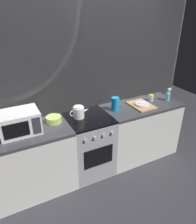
% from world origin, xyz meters
% --- Properties ---
extents(ground_plane, '(8.00, 8.00, 0.00)m').
position_xyz_m(ground_plane, '(0.00, 0.00, 0.00)').
color(ground_plane, '#2D2D33').
extents(back_wall, '(3.60, 0.05, 2.40)m').
position_xyz_m(back_wall, '(0.00, 0.32, 1.20)').
color(back_wall, gray).
rests_on(back_wall, ground_plane).
extents(counter_left, '(1.20, 0.60, 0.90)m').
position_xyz_m(counter_left, '(-0.90, 0.00, 0.45)').
color(counter_left, silver).
rests_on(counter_left, ground_plane).
extents(stove_unit, '(0.60, 0.63, 0.90)m').
position_xyz_m(stove_unit, '(-0.00, -0.00, 0.45)').
color(stove_unit, '#9E9EA3').
rests_on(stove_unit, ground_plane).
extents(counter_right, '(1.20, 0.60, 0.90)m').
position_xyz_m(counter_right, '(0.90, 0.00, 0.45)').
color(counter_right, silver).
rests_on(counter_right, ground_plane).
extents(microwave, '(0.46, 0.35, 0.27)m').
position_xyz_m(microwave, '(-0.88, 0.03, 1.04)').
color(microwave, white).
rests_on(microwave, counter_left).
extents(kettle, '(0.28, 0.15, 0.17)m').
position_xyz_m(kettle, '(-0.12, 0.06, 0.98)').
color(kettle, white).
rests_on(kettle, stove_unit).
extents(mixing_bowl, '(0.20, 0.20, 0.08)m').
position_xyz_m(mixing_bowl, '(-0.45, 0.09, 0.94)').
color(mixing_bowl, '#B7D166').
rests_on(mixing_bowl, counter_left).
extents(pitcher, '(0.16, 0.11, 0.20)m').
position_xyz_m(pitcher, '(0.44, 0.02, 1.00)').
color(pitcher, '#198CD8').
rests_on(pitcher, counter_right).
extents(dish_pile, '(0.30, 0.40, 0.06)m').
position_xyz_m(dish_pile, '(0.87, -0.03, 0.92)').
color(dish_pile, tan).
rests_on(dish_pile, counter_right).
extents(spice_jar, '(0.08, 0.08, 0.10)m').
position_xyz_m(spice_jar, '(1.12, 0.06, 0.95)').
color(spice_jar, silver).
rests_on(spice_jar, counter_right).
extents(spray_bottle, '(0.08, 0.06, 0.20)m').
position_xyz_m(spray_bottle, '(1.37, -0.05, 0.98)').
color(spray_bottle, '#8CCCE5').
rests_on(spray_bottle, counter_right).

